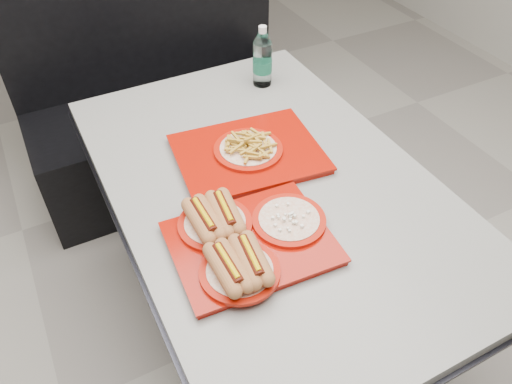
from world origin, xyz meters
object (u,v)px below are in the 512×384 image
booth_bench (162,101)px  tray_near (245,239)px  diner_table (269,219)px  water_bottle (262,60)px  tray_far (248,151)px

booth_bench → tray_near: bearing=-98.1°
diner_table → water_bottle: size_ratio=6.23×
diner_table → tray_near: size_ratio=3.28×
tray_near → tray_far: 0.37m
tray_far → water_bottle: water_bottle is taller
booth_bench → tray_near: (-0.19, -1.30, 0.38)m
diner_table → water_bottle: water_bottle is taller
diner_table → tray_far: 0.23m
booth_bench → tray_far: 1.04m
diner_table → booth_bench: 1.11m
booth_bench → tray_far: (-0.01, -0.97, 0.37)m
water_bottle → booth_bench: bearing=111.8°
diner_table → tray_near: tray_near is taller
tray_far → tray_near: bearing=-118.1°
booth_bench → water_bottle: (0.24, -0.59, 0.45)m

